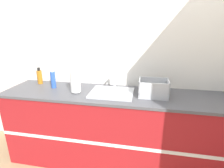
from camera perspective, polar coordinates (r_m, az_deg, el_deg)
wall_back at (r=2.22m, az=1.82°, el=8.88°), size 4.95×0.06×2.60m
counter_cabinet at (r=2.22m, az=0.22°, el=-14.30°), size 2.58×0.62×0.93m
sink at (r=1.99m, az=-0.02°, el=-2.68°), size 0.48×0.39×0.21m
paper_towel_roll at (r=2.03m, az=-11.89°, el=0.75°), size 0.11×0.11×0.26m
dish_rack at (r=1.96m, az=13.33°, el=-1.84°), size 0.32×0.24×0.18m
bottle_amber at (r=2.50m, az=-22.56°, el=2.23°), size 0.07×0.07×0.22m
bottle_blue at (r=2.27m, az=-18.69°, el=1.49°), size 0.06×0.06×0.25m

